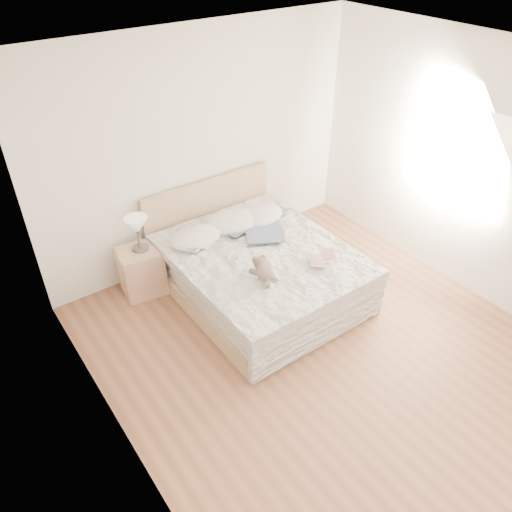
{
  "coord_description": "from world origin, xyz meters",
  "views": [
    {
      "loc": [
        -2.6,
        -2.38,
        3.65
      ],
      "look_at": [
        -0.11,
        1.05,
        0.62
      ],
      "focal_mm": 35.0,
      "sensor_mm": 36.0,
      "label": 1
    }
  ],
  "objects_px": {
    "photo_book": "(197,246)",
    "childrens_book": "(323,258)",
    "nightstand": "(142,271)",
    "teddy_bear": "(265,277)",
    "table_lamp": "(137,227)",
    "bed": "(257,269)"
  },
  "relations": [
    {
      "from": "table_lamp",
      "to": "childrens_book",
      "type": "distance_m",
      "value": 1.98
    },
    {
      "from": "photo_book",
      "to": "bed",
      "type": "bearing_deg",
      "value": -71.76
    },
    {
      "from": "table_lamp",
      "to": "childrens_book",
      "type": "height_order",
      "value": "table_lamp"
    },
    {
      "from": "table_lamp",
      "to": "photo_book",
      "type": "distance_m",
      "value": 0.66
    },
    {
      "from": "bed",
      "to": "nightstand",
      "type": "distance_m",
      "value": 1.29
    },
    {
      "from": "table_lamp",
      "to": "teddy_bear",
      "type": "xyz_separation_m",
      "value": [
        0.73,
        -1.28,
        -0.19
      ]
    },
    {
      "from": "nightstand",
      "to": "teddy_bear",
      "type": "xyz_separation_m",
      "value": [
        0.76,
        -1.27,
        0.37
      ]
    },
    {
      "from": "photo_book",
      "to": "teddy_bear",
      "type": "relative_size",
      "value": 0.99
    },
    {
      "from": "photo_book",
      "to": "childrens_book",
      "type": "relative_size",
      "value": 0.91
    },
    {
      "from": "nightstand",
      "to": "table_lamp",
      "type": "relative_size",
      "value": 1.42
    },
    {
      "from": "photo_book",
      "to": "childrens_book",
      "type": "bearing_deg",
      "value": -82.28
    },
    {
      "from": "childrens_book",
      "to": "teddy_bear",
      "type": "bearing_deg",
      "value": -152.67
    },
    {
      "from": "childrens_book",
      "to": "photo_book",
      "type": "bearing_deg",
      "value": 168.41
    },
    {
      "from": "bed",
      "to": "teddy_bear",
      "type": "relative_size",
      "value": 6.99
    },
    {
      "from": "bed",
      "to": "childrens_book",
      "type": "height_order",
      "value": "bed"
    },
    {
      "from": "table_lamp",
      "to": "photo_book",
      "type": "xyz_separation_m",
      "value": [
        0.47,
        -0.4,
        -0.21
      ]
    },
    {
      "from": "nightstand",
      "to": "teddy_bear",
      "type": "distance_m",
      "value": 1.53
    },
    {
      "from": "table_lamp",
      "to": "teddy_bear",
      "type": "relative_size",
      "value": 1.29
    },
    {
      "from": "bed",
      "to": "childrens_book",
      "type": "distance_m",
      "value": 0.79
    },
    {
      "from": "table_lamp",
      "to": "childrens_book",
      "type": "relative_size",
      "value": 1.19
    },
    {
      "from": "table_lamp",
      "to": "photo_book",
      "type": "height_order",
      "value": "table_lamp"
    },
    {
      "from": "photo_book",
      "to": "childrens_book",
      "type": "distance_m",
      "value": 1.35
    }
  ]
}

